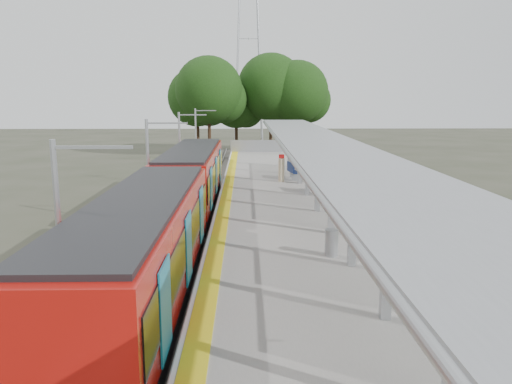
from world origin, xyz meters
TOP-DOWN VIEW (x-y plane):
  - trackbed at (-4.50, 20.00)m, footprint 3.00×70.00m
  - platform at (0.00, 20.00)m, footprint 6.00×50.00m
  - tactile_strip at (-2.55, 20.00)m, footprint 0.60×50.00m
  - end_fence at (0.00, 44.95)m, footprint 6.00×0.10m
  - train at (-4.50, 15.53)m, footprint 2.74×27.60m
  - canopy at (1.61, 16.19)m, footprint 3.27×38.00m
  - pylon at (-1.00, 73.00)m, footprint 8.00×4.00m
  - tree_cluster at (-1.35, 51.99)m, footprint 18.19×11.08m
  - catenary_masts at (-6.22, 19.00)m, footprint 2.08×48.16m
  - bench_mid at (2.61, 22.81)m, footprint 0.80×1.65m
  - bench_far at (1.69, 27.73)m, footprint 0.80×1.72m
  - info_pillar_far at (0.87, 26.66)m, footprint 0.40×0.40m
  - litter_bin at (1.51, 11.02)m, footprint 0.54×0.54m

SIDE VIEW (x-z plane):
  - trackbed at x=-4.50m, z-range 0.00..0.24m
  - platform at x=0.00m, z-range 0.00..1.00m
  - tactile_strip at x=-2.55m, z-range 1.00..1.02m
  - litter_bin at x=1.51m, z-range 1.00..1.95m
  - bench_mid at x=2.61m, z-range 1.03..2.12m
  - bench_far at x=1.69m, z-range 1.03..2.16m
  - end_fence at x=0.00m, z-range 1.00..2.20m
  - info_pillar_far at x=0.87m, z-range 0.88..2.68m
  - train at x=-4.50m, z-range 0.24..3.86m
  - catenary_masts at x=-6.22m, z-range 0.21..5.61m
  - canopy at x=1.61m, z-range 2.37..6.03m
  - tree_cluster at x=-1.35m, z-range 1.25..12.75m
  - pylon at x=-1.00m, z-range 0.00..38.00m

